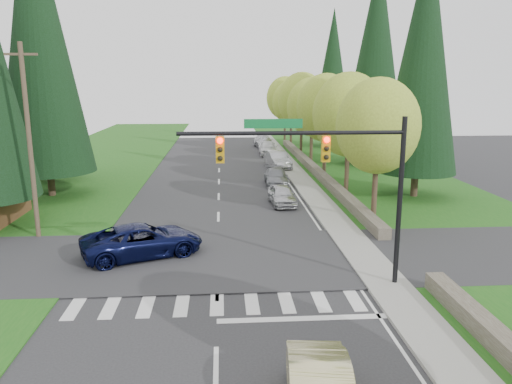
{
  "coord_description": "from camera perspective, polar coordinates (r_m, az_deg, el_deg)",
  "views": [
    {
      "loc": [
        0.26,
        -14.06,
        8.07
      ],
      "look_at": [
        1.91,
        9.71,
        2.8
      ],
      "focal_mm": 35.0,
      "sensor_mm": 36.0,
      "label": 1
    }
  ],
  "objects": [
    {
      "name": "ground",
      "position": [
        16.21,
        -4.56,
        -17.43
      ],
      "size": [
        120.0,
        120.0,
        0.0
      ],
      "primitive_type": "plane",
      "color": "#28282B",
      "rests_on": "ground"
    },
    {
      "name": "curb_east",
      "position": [
        37.39,
        5.03,
        0.06
      ],
      "size": [
        0.2,
        80.0,
        0.13
      ],
      "primitive_type": "cube",
      "color": "gray",
      "rests_on": "ground"
    },
    {
      "name": "parked_car_c",
      "position": [
        47.67,
        2.51,
        3.7
      ],
      "size": [
        2.33,
        5.1,
        1.62
      ],
      "primitive_type": "imported",
      "rotation": [
        0.0,
        0.0,
        0.13
      ],
      "color": "#ABABB0",
      "rests_on": "ground"
    },
    {
      "name": "parked_car_e",
      "position": [
        62.83,
        0.88,
        5.77
      ],
      "size": [
        2.58,
        5.26,
        1.47
      ],
      "primitive_type": "imported",
      "rotation": [
        0.0,
        0.0,
        0.11
      ],
      "color": "silver",
      "rests_on": "ground"
    },
    {
      "name": "decid_tree_6",
      "position": [
        70.66,
        3.35,
        10.67
      ],
      "size": [
        5.2,
        5.2,
        8.86
      ],
      "color": "#38281C",
      "rests_on": "ground"
    },
    {
      "name": "parked_car_a",
      "position": [
        33.43,
        2.99,
        -0.35
      ],
      "size": [
        1.8,
        3.95,
        1.31
      ],
      "primitive_type": "imported",
      "rotation": [
        0.0,
        0.0,
        0.06
      ],
      "color": "silver",
      "rests_on": "ground"
    },
    {
      "name": "decid_tree_2",
      "position": [
        43.03,
        8.0,
        9.5
      ],
      "size": [
        5.0,
        5.0,
        8.82
      ],
      "color": "#38281C",
      "rests_on": "ground"
    },
    {
      "name": "conifer_w_e",
      "position": [
        44.46,
        -23.45,
        14.35
      ],
      "size": [
        5.78,
        5.78,
        18.8
      ],
      "color": "#38281C",
      "rests_on": "ground"
    },
    {
      "name": "sidewalk_east",
      "position": [
        37.53,
        6.31,
        0.08
      ],
      "size": [
        1.8,
        80.0,
        0.13
      ],
      "primitive_type": "cube",
      "color": "gray",
      "rests_on": "ground"
    },
    {
      "name": "utility_pole",
      "position": [
        27.98,
        -24.48,
        5.35
      ],
      "size": [
        1.6,
        0.24,
        10.0
      ],
      "color": "#473828",
      "rests_on": "ground"
    },
    {
      "name": "conifer_e_c",
      "position": [
        63.57,
        8.75,
        13.44
      ],
      "size": [
        5.1,
        5.1,
        16.8
      ],
      "color": "#38281C",
      "rests_on": "ground"
    },
    {
      "name": "decid_tree_1",
      "position": [
        36.28,
        10.59,
        8.67
      ],
      "size": [
        5.2,
        5.2,
        8.8
      ],
      "color": "#38281C",
      "rests_on": "ground"
    },
    {
      "name": "conifer_e_a",
      "position": [
        36.77,
        18.59,
        14.53
      ],
      "size": [
        5.44,
        5.44,
        17.8
      ],
      "color": "#38281C",
      "rests_on": "ground"
    },
    {
      "name": "grass_east",
      "position": [
        37.24,
        16.13,
        -0.49
      ],
      "size": [
        14.0,
        110.0,
        0.06
      ],
      "primitive_type": "cube",
      "color": "#1B5617",
      "rests_on": "ground"
    },
    {
      "name": "conifer_w_c",
      "position": [
        38.22,
        -23.68,
        16.31
      ],
      "size": [
        6.46,
        6.46,
        20.8
      ],
      "color": "#38281C",
      "rests_on": "ground"
    },
    {
      "name": "decid_tree_0",
      "position": [
        29.55,
        13.77,
        7.32
      ],
      "size": [
        4.8,
        4.8,
        8.37
      ],
      "color": "#38281C",
      "rests_on": "ground"
    },
    {
      "name": "suv_navy",
      "position": [
        24.14,
        -12.83,
        -5.43
      ],
      "size": [
        6.17,
        4.57,
        1.56
      ],
      "primitive_type": "imported",
      "rotation": [
        0.0,
        0.0,
        1.97
      ],
      "color": "#0A0F36",
      "rests_on": "ground"
    },
    {
      "name": "cross_street",
      "position": [
        23.49,
        -4.4,
        -7.66
      ],
      "size": [
        120.0,
        8.0,
        0.1
      ],
      "primitive_type": "cube",
      "color": "#28282B",
      "rests_on": "ground"
    },
    {
      "name": "conifer_e_b",
      "position": [
        50.34,
        13.54,
        15.24
      ],
      "size": [
        6.12,
        6.12,
        19.8
      ],
      "color": "#38281C",
      "rests_on": "ground"
    },
    {
      "name": "stone_wall_north",
      "position": [
        45.5,
        6.65,
        2.62
      ],
      "size": [
        0.7,
        40.0,
        0.7
      ],
      "primitive_type": "cube",
      "color": "#4C4438",
      "rests_on": "ground"
    },
    {
      "name": "decid_tree_4",
      "position": [
        56.82,
        5.27,
        10.4
      ],
      "size": [
        5.4,
        5.4,
        9.18
      ],
      "color": "#38281C",
      "rests_on": "ground"
    },
    {
      "name": "parked_car_b",
      "position": [
        39.86,
        2.34,
        1.72
      ],
      "size": [
        1.87,
        4.42,
        1.27
      ],
      "primitive_type": "imported",
      "rotation": [
        0.0,
        0.0,
        -0.02
      ],
      "color": "gray",
      "rests_on": "ground"
    },
    {
      "name": "decid_tree_3",
      "position": [
        49.92,
        6.44,
        9.64
      ],
      "size": [
        5.0,
        5.0,
        8.55
      ],
      "color": "#38281C",
      "rests_on": "ground"
    },
    {
      "name": "decid_tree_5",
      "position": [
        63.72,
        4.06,
        10.16
      ],
      "size": [
        4.8,
        4.8,
        8.3
      ],
      "color": "#38281C",
      "rests_on": "ground"
    },
    {
      "name": "parked_car_d",
      "position": [
        56.34,
        1.37,
        5.07
      ],
      "size": [
        1.96,
        4.76,
        1.61
      ],
      "primitive_type": "imported",
      "rotation": [
        0.0,
        0.0,
        -0.01
      ],
      "color": "white",
      "rests_on": "ground"
    },
    {
      "name": "traffic_signal",
      "position": [
        19.26,
        8.42,
        3.11
      ],
      "size": [
        8.7,
        0.37,
        6.8
      ],
      "color": "black",
      "rests_on": "ground"
    },
    {
      "name": "grass_west",
      "position": [
        37.42,
        -24.62,
        -1.09
      ],
      "size": [
        14.0,
        110.0,
        0.06
      ],
      "primitive_type": "cube",
      "color": "#1B5617",
      "rests_on": "ground"
    }
  ]
}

